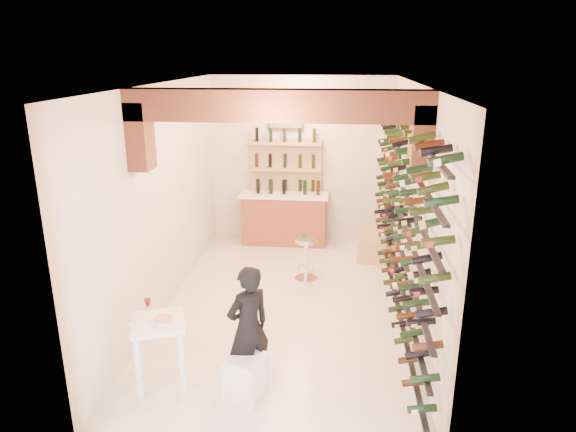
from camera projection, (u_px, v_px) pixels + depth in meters
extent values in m
plane|color=silver|center=(286.00, 305.00, 7.66)|extent=(6.00, 6.00, 0.00)
cube|color=beige|center=(301.00, 160.00, 10.03)|extent=(3.50, 0.02, 3.20)
cube|color=beige|center=(250.00, 299.00, 4.33)|extent=(3.50, 0.02, 3.20)
cube|color=beige|center=(164.00, 199.00, 7.34)|extent=(0.02, 6.00, 3.20)
cube|color=beige|center=(413.00, 205.00, 7.02)|extent=(0.02, 6.00, 3.20)
cube|color=#A7493B|center=(286.00, 84.00, 6.70)|extent=(3.50, 6.00, 0.02)
cube|color=brown|center=(277.00, 105.00, 5.80)|extent=(3.50, 0.35, 0.36)
cube|color=brown|center=(140.00, 136.00, 6.06)|extent=(0.24, 0.35, 0.80)
cube|color=brown|center=(421.00, 140.00, 5.76)|extent=(0.24, 0.35, 0.80)
cube|color=black|center=(395.00, 294.00, 7.44)|extent=(0.06, 5.70, 0.03)
cube|color=black|center=(397.00, 269.00, 7.32)|extent=(0.06, 5.70, 0.03)
cube|color=black|center=(399.00, 243.00, 7.20)|extent=(0.06, 5.70, 0.03)
cube|color=black|center=(401.00, 216.00, 7.08)|extent=(0.06, 5.70, 0.03)
cube|color=black|center=(403.00, 187.00, 6.96)|extent=(0.06, 5.70, 0.03)
cube|color=black|center=(405.00, 158.00, 6.84)|extent=(0.06, 5.70, 0.03)
cube|color=black|center=(407.00, 128.00, 6.72)|extent=(0.06, 5.70, 0.03)
cube|color=brown|center=(284.00, 219.00, 10.06)|extent=(1.60, 0.55, 0.96)
cube|color=white|center=(284.00, 195.00, 9.91)|extent=(1.70, 0.62, 0.05)
cube|color=tan|center=(286.00, 190.00, 10.16)|extent=(1.40, 0.10, 2.00)
cube|color=tan|center=(285.00, 218.00, 10.23)|extent=(1.40, 0.28, 0.04)
cube|color=tan|center=(285.00, 194.00, 10.08)|extent=(1.40, 0.28, 0.04)
cube|color=tan|center=(285.00, 169.00, 9.93)|extent=(1.40, 0.28, 0.04)
cube|color=tan|center=(285.00, 143.00, 9.78)|extent=(1.40, 0.28, 0.04)
cube|color=brown|center=(286.00, 116.00, 9.77)|extent=(0.70, 0.04, 0.55)
cube|color=#99998C|center=(286.00, 116.00, 9.75)|extent=(0.60, 0.01, 0.45)
cube|color=white|center=(158.00, 323.00, 5.58)|extent=(0.71, 0.71, 0.05)
cube|color=white|center=(139.00, 370.00, 5.44)|extent=(0.05, 0.05, 0.76)
cube|color=white|center=(182.00, 364.00, 5.54)|extent=(0.05, 0.05, 0.76)
cube|color=white|center=(140.00, 347.00, 5.86)|extent=(0.05, 0.05, 0.76)
cube|color=white|center=(181.00, 342.00, 5.96)|extent=(0.05, 0.05, 0.76)
cylinder|color=white|center=(163.00, 319.00, 5.58)|extent=(0.26, 0.26, 0.02)
cylinder|color=#BF7266|center=(163.00, 318.00, 5.58)|extent=(0.19, 0.19, 0.02)
cube|color=white|center=(136.00, 325.00, 5.46)|extent=(0.18, 0.18, 0.02)
cylinder|color=white|center=(149.00, 313.00, 5.74)|extent=(0.08, 0.08, 0.00)
cylinder|color=white|center=(148.00, 309.00, 5.72)|extent=(0.01, 0.01, 0.10)
cone|color=#5A0907|center=(148.00, 303.00, 5.70)|extent=(0.08, 0.08, 0.09)
cube|color=white|center=(245.00, 376.00, 5.58)|extent=(0.49, 0.49, 0.48)
imported|color=black|center=(248.00, 328.00, 5.60)|extent=(0.62, 0.61, 1.45)
cylinder|color=silver|center=(306.00, 278.00, 8.54)|extent=(0.37, 0.37, 0.03)
cylinder|color=silver|center=(306.00, 260.00, 8.44)|extent=(0.07, 0.07, 0.65)
cylinder|color=silver|center=(306.00, 240.00, 8.33)|extent=(0.35, 0.35, 0.07)
torus|color=silver|center=(306.00, 268.00, 8.48)|extent=(0.28, 0.28, 0.02)
cube|color=tan|center=(374.00, 252.00, 9.25)|extent=(0.62, 0.48, 0.34)
cube|color=tan|center=(375.00, 235.00, 9.15)|extent=(0.56, 0.45, 0.29)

